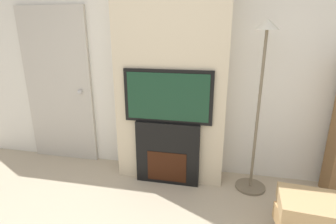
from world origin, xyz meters
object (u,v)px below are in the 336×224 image
at_px(television, 168,97).
at_px(floor_lamp, 260,91).
at_px(box_stack, 308,218).
at_px(fireplace, 168,153).

bearing_deg(television, floor_lamp, 3.30).
bearing_deg(box_stack, television, 153.57).
xyz_separation_m(floor_lamp, box_stack, (0.39, -0.72, -0.90)).
height_order(fireplace, box_stack, fireplace).
distance_m(television, floor_lamp, 0.95).
xyz_separation_m(fireplace, television, (0.00, -0.00, 0.67)).
bearing_deg(television, fireplace, 90.00).
bearing_deg(fireplace, box_stack, -26.50).
distance_m(television, box_stack, 1.69).
distance_m(fireplace, television, 0.67).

